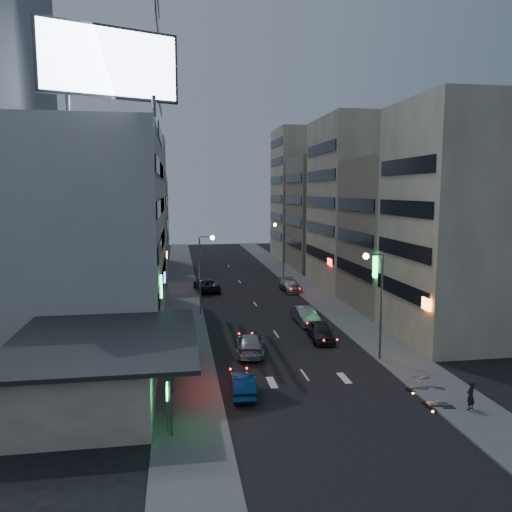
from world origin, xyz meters
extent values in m
plane|color=black|center=(0.00, 0.00, 0.00)|extent=(180.00, 180.00, 0.00)
cube|color=#4C4C4F|center=(-8.00, 30.00, 0.06)|extent=(4.00, 120.00, 0.12)
cube|color=#4C4C4F|center=(8.00, 30.00, 0.06)|extent=(4.00, 120.00, 0.12)
cube|color=beige|center=(-14.00, 2.00, 1.80)|extent=(8.00, 12.00, 3.60)
cube|color=black|center=(-13.00, 2.00, 3.75)|extent=(11.00, 13.00, 0.25)
cube|color=black|center=(-8.90, 2.00, 3.10)|extent=(0.12, 4.00, 0.90)
cube|color=#FF1E14|center=(-8.82, 2.00, 3.10)|extent=(0.04, 3.70, 0.70)
cube|color=#B2B2AD|center=(-17.00, 20.00, 9.00)|extent=(14.00, 24.00, 18.00)
cube|color=beige|center=(15.00, 10.50, 10.00)|extent=(10.00, 11.00, 20.00)
cube|color=gray|center=(15.50, 22.00, 8.00)|extent=(11.00, 12.00, 16.00)
cube|color=beige|center=(15.00, 35.00, 11.00)|extent=(10.00, 14.00, 22.00)
cube|color=#B2B2AD|center=(-15.50, 45.00, 10.00)|extent=(11.00, 10.00, 20.00)
cube|color=gray|center=(-16.00, 58.00, 7.50)|extent=(12.00, 10.00, 15.00)
cube|color=gray|center=(15.50, 50.00, 9.00)|extent=(11.00, 12.00, 18.00)
cube|color=beige|center=(16.00, 64.00, 12.00)|extent=(12.00, 12.00, 24.00)
cylinder|color=#595B60|center=(-16.00, 10.00, 18.75)|extent=(0.30, 0.30, 1.50)
cylinder|color=#595B60|center=(-10.00, 10.00, 18.75)|extent=(0.30, 0.30, 1.50)
cube|color=black|center=(-13.00, 10.00, 21.70)|extent=(9.52, 3.75, 5.00)
cube|color=#AEC7E9|center=(-12.92, 9.79, 21.70)|extent=(9.04, 3.34, 4.60)
cylinder|color=#595B60|center=(6.30, 6.00, 4.12)|extent=(0.16, 0.16, 8.00)
cylinder|color=#595B60|center=(5.60, 6.00, 8.02)|extent=(1.40, 0.10, 0.10)
sphere|color=#FFD88C|center=(5.00, 6.00, 7.92)|extent=(0.44, 0.44, 0.44)
cylinder|color=#595B60|center=(-6.30, 22.00, 4.12)|extent=(0.16, 0.16, 8.00)
cylinder|color=#595B60|center=(-5.60, 22.00, 8.02)|extent=(1.40, 0.10, 0.10)
sphere|color=#FFD88C|center=(-5.00, 22.00, 7.92)|extent=(0.44, 0.44, 0.44)
cylinder|color=#595B60|center=(6.30, 40.00, 4.12)|extent=(0.16, 0.16, 8.00)
cylinder|color=#595B60|center=(5.60, 40.00, 8.02)|extent=(1.40, 0.10, 0.10)
sphere|color=#FFD88C|center=(5.00, 40.00, 7.92)|extent=(0.44, 0.44, 0.44)
imported|color=#29292E|center=(3.38, 11.62, 0.78)|extent=(2.26, 4.75, 1.57)
imported|color=gray|center=(3.42, 16.99, 0.81)|extent=(1.93, 5.00, 1.62)
imported|color=#26262B|center=(-4.96, 34.23, 0.80)|extent=(3.39, 6.04, 1.60)
imported|color=gray|center=(5.51, 32.28, 0.74)|extent=(2.28, 5.16, 1.47)
imported|color=navy|center=(-4.64, 1.32, 0.66)|extent=(1.68, 4.11, 1.32)
imported|color=#A8ACB1|center=(-3.04, 9.12, 0.77)|extent=(2.92, 5.54, 1.53)
imported|color=black|center=(7.95, -3.09, 0.97)|extent=(0.74, 0.65, 1.70)
camera|label=1|loc=(-8.52, -28.13, 12.64)|focal=35.00mm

